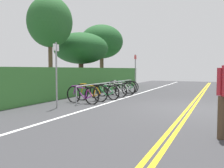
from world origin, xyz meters
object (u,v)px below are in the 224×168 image
at_px(bicycle_4, 119,89).
at_px(tree_extra, 102,42).
at_px(bicycle_2, 104,92).
at_px(bike_rack, 110,86).
at_px(tree_far_right, 81,49).
at_px(bicycle_5, 122,87).
at_px(sign_post_far, 135,69).
at_px(sign_post_near, 56,69).
at_px(bicycle_6, 126,86).
at_px(bicycle_3, 111,90).
at_px(bicycle_0, 82,95).
at_px(tree_mid, 50,22).
at_px(bicycle_1, 91,93).

height_order(bicycle_4, tree_extra, tree_extra).
bearing_deg(bicycle_2, bike_rack, 5.80).
bearing_deg(tree_far_right, bicycle_5, -100.74).
bearing_deg(sign_post_far, bicycle_4, 179.88).
height_order(bike_rack, tree_extra, tree_extra).
height_order(bicycle_5, sign_post_near, sign_post_near).
distance_m(bike_rack, bicycle_6, 2.59).
bearing_deg(bicycle_3, bicycle_2, -177.79).
relative_size(bicycle_0, bicycle_2, 0.95).
relative_size(tree_mid, tree_far_right, 1.40).
xyz_separation_m(tree_mid, tree_far_right, (2.96, -0.07, -1.16)).
relative_size(bicycle_4, sign_post_far, 0.73).
height_order(tree_mid, tree_extra, tree_mid).
height_order(bike_rack, bicycle_6, bike_rack).
bearing_deg(bicycle_2, sign_post_far, -0.90).
bearing_deg(bicycle_6, sign_post_far, -17.45).
bearing_deg(tree_extra, bicycle_2, -152.52).
distance_m(bicycle_4, sign_post_far, 2.83).
height_order(bicycle_4, tree_mid, tree_mid).
xyz_separation_m(bicycle_0, bicycle_1, (0.83, 0.08, 0.02)).
height_order(bicycle_1, tree_mid, tree_mid).
height_order(bike_rack, bicycle_5, bicycle_5).
height_order(bicycle_1, sign_post_near, sign_post_near).
height_order(tree_mid, tree_far_right, tree_mid).
bearing_deg(tree_extra, bicycle_0, -157.62).
relative_size(bicycle_0, sign_post_near, 0.71).
bearing_deg(sign_post_far, bicycle_6, 162.55).
bearing_deg(bicycle_4, tree_far_right, 66.17).
xyz_separation_m(bicycle_5, sign_post_far, (1.76, -0.22, 1.03)).
distance_m(bicycle_1, bicycle_6, 4.32).
height_order(sign_post_far, tree_extra, tree_extra).
bearing_deg(bicycle_3, tree_far_right, 54.31).
bearing_deg(tree_far_right, sign_post_near, -155.56).
xyz_separation_m(bicycle_1, tree_mid, (1.13, 3.09, 3.51)).
height_order(bike_rack, bicycle_1, bicycle_1).
bearing_deg(tree_extra, bicycle_3, -149.73).
bearing_deg(tree_extra, tree_mid, -174.40).
bearing_deg(tree_mid, sign_post_near, -138.75).
bearing_deg(bicycle_0, bicycle_1, 5.49).
xyz_separation_m(bike_rack, sign_post_near, (-3.97, 0.27, 0.84)).
height_order(bicycle_0, tree_extra, tree_extra).
xyz_separation_m(bicycle_1, sign_post_near, (-2.23, 0.14, 1.04)).
height_order(bicycle_6, tree_far_right, tree_far_right).
bearing_deg(bicycle_6, bicycle_0, -178.95).
bearing_deg(sign_post_far, sign_post_near, 176.75).
height_order(bicycle_2, bicycle_4, bicycle_4).
height_order(sign_post_near, sign_post_far, sign_post_near).
bearing_deg(sign_post_far, tree_extra, 50.43).
bearing_deg(bicycle_2, sign_post_near, 173.49).
bearing_deg(sign_post_near, bicycle_4, -4.93).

